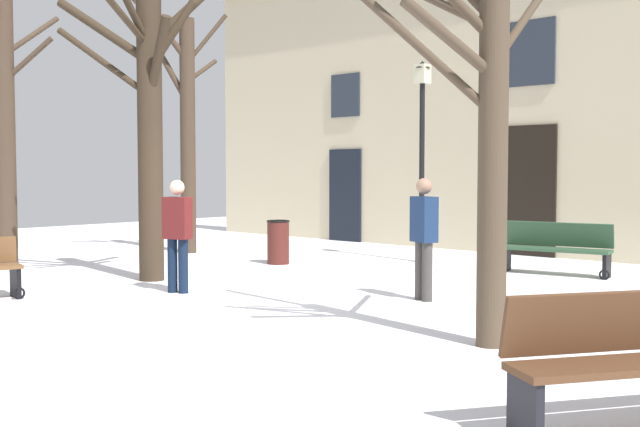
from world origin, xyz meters
The scene contains 12 objects.
ground_plane centered at (0.00, 0.00, 0.00)m, with size 29.59×29.59×0.00m, color white.
building_facade centered at (0.01, 7.79, 3.55)m, with size 18.49×0.60×6.98m.
tree_foreground centered at (3.77, -0.21, 2.23)m, with size 1.74×2.20×4.52m.
tree_right_of_center centered at (-5.40, 3.21, 2.74)m, with size 1.32×2.23×5.48m.
tree_center centered at (-6.34, -0.29, 2.74)m, with size 1.77×2.54×5.27m.
tree_left_of_center centered at (-2.49, 0.22, 2.74)m, with size 2.14×2.22×4.99m.
streetlamp centered at (-0.74, 5.21, 2.34)m, with size 0.30×0.30×3.83m.
litter_bin centered at (-2.53, 3.13, 0.42)m, with size 0.44×0.44×0.82m.
bench_by_litter_bin centered at (1.97, 5.26, 0.45)m, with size 1.88×0.78×0.88m.
bench_back_to_back_left centered at (5.86, -1.76, 0.50)m, with size 1.41×1.80×0.94m.
person_strolling centered at (-1.15, -0.24, 0.89)m, with size 0.43×0.33×1.62m.
person_crossing_plaza centered at (1.82, 1.60, 0.91)m, with size 0.44×0.35×1.65m.
Camera 1 is at (7.65, -6.85, 1.73)m, focal length 42.75 mm.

